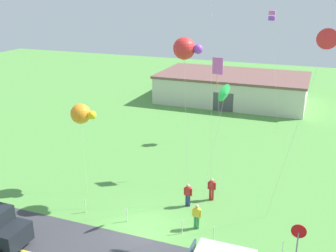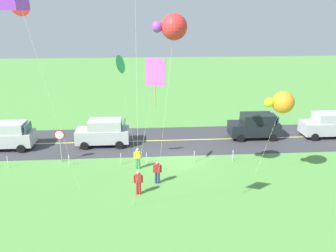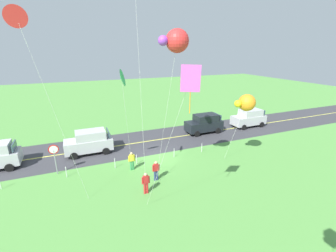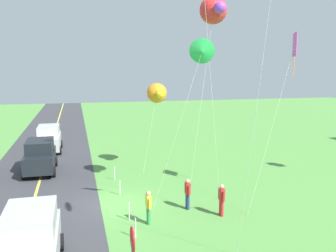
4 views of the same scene
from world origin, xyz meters
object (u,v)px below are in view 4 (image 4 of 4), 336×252
Objects in this scene: person_adult_companion at (222,199)px; kite_yellow_high at (214,10)px; car_parked_west_far at (49,138)px; person_child_watcher at (188,193)px; stop_sign at (133,251)px; kite_green_far at (157,93)px; car_suv_foreground at (30,241)px; person_adult_near at (149,206)px; kite_red_low at (202,52)px; car_parked_west_near at (40,156)px; kite_orange_near at (294,48)px.

person_adult_companion is 9.46m from kite_yellow_high.
kite_yellow_high is at bearing 32.29° from car_parked_west_far.
stop_sign is at bearing -33.76° from person_child_watcher.
stop_sign is at bearing -34.67° from kite_yellow_high.
person_adult_companion is 0.26× the size of kite_green_far.
car_parked_west_far is at bearing -178.17° from car_suv_foreground.
kite_red_low is at bearing -163.84° from person_adult_near.
kite_yellow_high reaches higher than car_parked_west_far.
kite_yellow_high is at bearing 49.31° from car_parked_west_near.
kite_red_low is (2.17, -0.10, 6.99)m from person_child_watcher.
person_adult_companion is at bearing 109.58° from car_suv_foreground.
kite_yellow_high is (-0.86, 1.58, 9.22)m from person_child_watcher.
kite_orange_near is (-6.81, 9.48, 6.42)m from stop_sign.
stop_sign reaches higher than person_adult_companion.
stop_sign is at bearing 48.55° from car_suv_foreground.
person_adult_companion is 0.19× the size of kite_red_low.
stop_sign is (16.11, 4.00, 0.65)m from car_parked_west_near.
kite_green_far reaches higher than car_parked_west_far.
kite_green_far is 0.69× the size of kite_orange_near.
kite_green_far is at bearing -67.62° from person_adult_near.
person_adult_near is at bearing 28.54° from car_parked_west_near.
car_parked_west_far is 20.51m from kite_red_low.
kite_red_low reaches higher than stop_sign.
person_adult_near is at bearing 143.00° from person_adult_companion.
car_suv_foreground is 5.66m from person_adult_near.
kite_red_low reaches higher than person_adult_companion.
car_suv_foreground is 0.71× the size of kite_green_far.
car_parked_west_far reaches higher than person_adult_companion.
car_parked_west_near and car_parked_west_far have the same top height.
kite_green_far is 10.13m from kite_orange_near.
car_parked_west_far is at bearing -140.04° from kite_orange_near.
car_suv_foreground is 2.75× the size of person_adult_companion.
stop_sign is 0.30× the size of kite_red_low.
car_parked_west_far is at bearing 80.19° from person_adult_companion.
person_adult_companion is at bearing 42.12° from car_parked_west_near.
kite_red_low is 10.31m from kite_green_far.
stop_sign is 1.60× the size of person_adult_companion.
car_parked_west_far is 21.92m from kite_orange_near.
kite_orange_near is at bearing 39.96° from car_parked_west_far.
car_suv_foreground is 0.41× the size of kite_yellow_high.
kite_orange_near is (0.27, 5.56, 7.35)m from person_child_watcher.
car_suv_foreground is 2.75× the size of person_child_watcher.
stop_sign is 0.28× the size of kite_orange_near.
person_adult_companion is at bearing 42.85° from person_child_watcher.
kite_yellow_high is at bearing 113.82° from person_child_watcher.
kite_yellow_high is at bearing 151.01° from kite_red_low.
person_adult_near is 10.23m from kite_yellow_high.
person_adult_companion is at bearing 122.64° from kite_red_low.
car_suv_foreground is 9.01m from person_adult_companion.
kite_green_far is at bearing -168.65° from kite_yellow_high.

